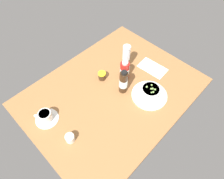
{
  "coord_description": "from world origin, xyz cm",
  "views": [
    {
      "loc": [
        -51.96,
        -50.55,
        101.48
      ],
      "look_at": [
        -2.5,
        -2.14,
        6.19
      ],
      "focal_mm": 30.8,
      "sensor_mm": 36.0,
      "label": 1
    }
  ],
  "objects_px": {
    "jam_jar": "(102,76)",
    "sauce_bottle_brown": "(123,82)",
    "cutlery_setting": "(152,67)",
    "porridge_bowl": "(150,93)",
    "coffee_cup": "(46,117)",
    "sauce_bottle_red": "(125,70)",
    "creamer_jug": "(70,138)",
    "wine_glass": "(126,54)"
  },
  "relations": [
    {
      "from": "creamer_jug",
      "to": "sauce_bottle_brown",
      "type": "height_order",
      "value": "sauce_bottle_brown"
    },
    {
      "from": "coffee_cup",
      "to": "wine_glass",
      "type": "bearing_deg",
      "value": -4.8
    },
    {
      "from": "creamer_jug",
      "to": "jam_jar",
      "type": "xyz_separation_m",
      "value": [
        0.42,
        0.19,
        0.0
      ]
    },
    {
      "from": "sauce_bottle_red",
      "to": "wine_glass",
      "type": "bearing_deg",
      "value": 36.57
    },
    {
      "from": "jam_jar",
      "to": "coffee_cup",
      "type": "bearing_deg",
      "value": 178.64
    },
    {
      "from": "wine_glass",
      "to": "sauce_bottle_red",
      "type": "height_order",
      "value": "wine_glass"
    },
    {
      "from": "cutlery_setting",
      "to": "creamer_jug",
      "type": "bearing_deg",
      "value": -179.48
    },
    {
      "from": "sauce_bottle_brown",
      "to": "jam_jar",
      "type": "bearing_deg",
      "value": 98.64
    },
    {
      "from": "coffee_cup",
      "to": "sauce_bottle_brown",
      "type": "height_order",
      "value": "sauce_bottle_brown"
    },
    {
      "from": "porridge_bowl",
      "to": "jam_jar",
      "type": "relative_size",
      "value": 4.09
    },
    {
      "from": "coffee_cup",
      "to": "wine_glass",
      "type": "height_order",
      "value": "wine_glass"
    },
    {
      "from": "creamer_jug",
      "to": "sauce_bottle_red",
      "type": "bearing_deg",
      "value": 9.77
    },
    {
      "from": "cutlery_setting",
      "to": "sauce_bottle_red",
      "type": "bearing_deg",
      "value": 156.86
    },
    {
      "from": "creamer_jug",
      "to": "jam_jar",
      "type": "bearing_deg",
      "value": 24.08
    },
    {
      "from": "coffee_cup",
      "to": "wine_glass",
      "type": "relative_size",
      "value": 0.71
    },
    {
      "from": "jam_jar",
      "to": "sauce_bottle_brown",
      "type": "height_order",
      "value": "sauce_bottle_brown"
    },
    {
      "from": "porridge_bowl",
      "to": "cutlery_setting",
      "type": "distance_m",
      "value": 0.25
    },
    {
      "from": "jam_jar",
      "to": "sauce_bottle_brown",
      "type": "xyz_separation_m",
      "value": [
        0.03,
        -0.17,
        0.06
      ]
    },
    {
      "from": "porridge_bowl",
      "to": "sauce_bottle_red",
      "type": "distance_m",
      "value": 0.22
    },
    {
      "from": "jam_jar",
      "to": "cutlery_setting",
      "type": "bearing_deg",
      "value": -29.83
    },
    {
      "from": "cutlery_setting",
      "to": "creamer_jug",
      "type": "height_order",
      "value": "creamer_jug"
    },
    {
      "from": "porridge_bowl",
      "to": "wine_glass",
      "type": "relative_size",
      "value": 1.18
    },
    {
      "from": "coffee_cup",
      "to": "sauce_bottle_red",
      "type": "height_order",
      "value": "sauce_bottle_red"
    },
    {
      "from": "porridge_bowl",
      "to": "jam_jar",
      "type": "height_order",
      "value": "porridge_bowl"
    },
    {
      "from": "porridge_bowl",
      "to": "cutlery_setting",
      "type": "bearing_deg",
      "value": 33.08
    },
    {
      "from": "cutlery_setting",
      "to": "creamer_jug",
      "type": "xyz_separation_m",
      "value": [
        -0.74,
        -0.01,
        0.02
      ]
    },
    {
      "from": "wine_glass",
      "to": "sauce_bottle_red",
      "type": "bearing_deg",
      "value": -143.43
    },
    {
      "from": "creamer_jug",
      "to": "sauce_bottle_red",
      "type": "distance_m",
      "value": 0.55
    },
    {
      "from": "porridge_bowl",
      "to": "wine_glass",
      "type": "bearing_deg",
      "value": 74.12
    },
    {
      "from": "coffee_cup",
      "to": "sauce_bottle_red",
      "type": "xyz_separation_m",
      "value": [
        0.56,
        -0.11,
        0.04
      ]
    },
    {
      "from": "wine_glass",
      "to": "cutlery_setting",
      "type": "bearing_deg",
      "value": -47.3
    },
    {
      "from": "coffee_cup",
      "to": "jam_jar",
      "type": "height_order",
      "value": "coffee_cup"
    },
    {
      "from": "cutlery_setting",
      "to": "creamer_jug",
      "type": "relative_size",
      "value": 3.35
    },
    {
      "from": "cutlery_setting",
      "to": "sauce_bottle_red",
      "type": "xyz_separation_m",
      "value": [
        -0.2,
        0.09,
        0.06
      ]
    },
    {
      "from": "sauce_bottle_brown",
      "to": "cutlery_setting",
      "type": "bearing_deg",
      "value": -2.91
    },
    {
      "from": "coffee_cup",
      "to": "creamer_jug",
      "type": "bearing_deg",
      "value": -85.05
    },
    {
      "from": "porridge_bowl",
      "to": "jam_jar",
      "type": "xyz_separation_m",
      "value": [
        -0.11,
        0.32,
        -0.01
      ]
    },
    {
      "from": "porridge_bowl",
      "to": "creamer_jug",
      "type": "bearing_deg",
      "value": 166.47
    },
    {
      "from": "porridge_bowl",
      "to": "coffee_cup",
      "type": "bearing_deg",
      "value": 149.24
    },
    {
      "from": "creamer_jug",
      "to": "porridge_bowl",
      "type": "bearing_deg",
      "value": -13.53
    },
    {
      "from": "porridge_bowl",
      "to": "creamer_jug",
      "type": "relative_size",
      "value": 3.73
    },
    {
      "from": "porridge_bowl",
      "to": "cutlery_setting",
      "type": "relative_size",
      "value": 1.11
    }
  ]
}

